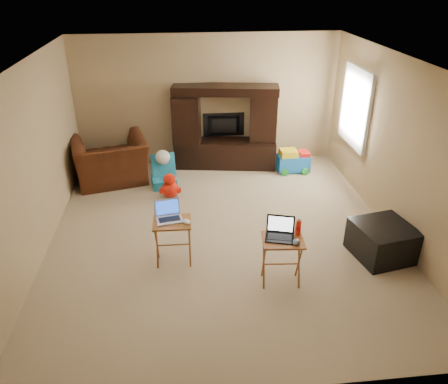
{
  "coord_description": "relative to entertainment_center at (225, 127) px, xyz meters",
  "views": [
    {
      "loc": [
        -0.57,
        -5.48,
        3.55
      ],
      "look_at": [
        0.0,
        -0.2,
        0.8
      ],
      "focal_mm": 35.0,
      "sensor_mm": 36.0,
      "label": 1
    }
  ],
  "objects": [
    {
      "name": "recliner",
      "position": [
        -2.15,
        -0.48,
        -0.39
      ],
      "size": [
        1.5,
        1.39,
        0.83
      ],
      "primitive_type": "imported",
      "rotation": [
        0.0,
        0.0,
        3.39
      ],
      "color": "#48200F",
      "rests_on": "floor"
    },
    {
      "name": "window_pane",
      "position": [
        2.17,
        -0.92,
        0.6
      ],
      "size": [
        0.0,
        1.2,
        1.2
      ],
      "primitive_type": "plane",
      "rotation": [
        1.57,
        0.0,
        -1.57
      ],
      "color": "white",
      "rests_on": "ground"
    },
    {
      "name": "wall_right",
      "position": [
        2.19,
        -2.47,
        0.45
      ],
      "size": [
        0.0,
        5.5,
        5.5
      ],
      "primitive_type": "plane",
      "rotation": [
        1.57,
        0.0,
        -1.57
      ],
      "color": "tan",
      "rests_on": "ground"
    },
    {
      "name": "tray_table_left",
      "position": [
        -1.03,
        -3.11,
        -0.49
      ],
      "size": [
        0.5,
        0.4,
        0.64
      ],
      "primitive_type": "cube",
      "rotation": [
        0.0,
        0.0,
        -0.02
      ],
      "color": "#9F5926",
      "rests_on": "floor"
    },
    {
      "name": "tray_table_right",
      "position": [
        0.29,
        -3.67,
        -0.48
      ],
      "size": [
        0.53,
        0.44,
        0.64
      ],
      "primitive_type": "cube",
      "rotation": [
        0.0,
        0.0,
        -0.09
      ],
      "color": "#A25F27",
      "rests_on": "floor"
    },
    {
      "name": "laptop_right",
      "position": [
        0.25,
        -3.65,
        -0.04
      ],
      "size": [
        0.4,
        0.36,
        0.24
      ],
      "primitive_type": "cube",
      "rotation": [
        0.0,
        0.0,
        -0.28
      ],
      "color": "black",
      "rests_on": "tray_table_right"
    },
    {
      "name": "mouse_left",
      "position": [
        -0.84,
        -3.18,
        -0.14
      ],
      "size": [
        0.12,
        0.15,
        0.05
      ],
      "primitive_type": "ellipsoid",
      "rotation": [
        0.0,
        0.0,
        0.35
      ],
      "color": "silver",
      "rests_on": "tray_table_left"
    },
    {
      "name": "mouse_right",
      "position": [
        0.42,
        -3.79,
        -0.13
      ],
      "size": [
        0.12,
        0.15,
        0.05
      ],
      "primitive_type": "ellipsoid",
      "rotation": [
        0.0,
        0.0,
        -0.29
      ],
      "color": "#3E3F43",
      "rests_on": "tray_table_right"
    },
    {
      "name": "wall_front",
      "position": [
        -0.31,
        -5.22,
        0.45
      ],
      "size": [
        5.0,
        0.0,
        5.0
      ],
      "primitive_type": "plane",
      "rotation": [
        -1.57,
        0.0,
        0.0
      ],
      "color": "tan",
      "rests_on": "ground"
    },
    {
      "name": "water_bottle",
      "position": [
        0.49,
        -3.59,
        -0.06
      ],
      "size": [
        0.06,
        0.06,
        0.2
      ],
      "primitive_type": "cylinder",
      "color": "red",
      "rests_on": "tray_table_right"
    },
    {
      "name": "floor",
      "position": [
        -0.31,
        -2.47,
        -0.8
      ],
      "size": [
        5.5,
        5.5,
        0.0
      ],
      "primitive_type": "plane",
      "color": "#CFB88F",
      "rests_on": "ground"
    },
    {
      "name": "ottoman",
      "position": [
        1.79,
        -3.25,
        -0.57
      ],
      "size": [
        0.85,
        0.85,
        0.47
      ],
      "primitive_type": "cube",
      "rotation": [
        0.0,
        0.0,
        0.2
      ],
      "color": "black",
      "rests_on": "floor"
    },
    {
      "name": "plush_toy",
      "position": [
        -1.09,
        -1.21,
        -0.59
      ],
      "size": [
        0.39,
        0.33,
        0.44
      ],
      "primitive_type": null,
      "color": "red",
      "rests_on": "floor"
    },
    {
      "name": "window_frame",
      "position": [
        2.15,
        -0.92,
        0.6
      ],
      "size": [
        0.06,
        1.14,
        1.34
      ],
      "primitive_type": "cube",
      "color": "white",
      "rests_on": "ground"
    },
    {
      "name": "push_toy",
      "position": [
        1.28,
        -0.41,
        -0.57
      ],
      "size": [
        0.63,
        0.45,
        0.46
      ],
      "primitive_type": null,
      "rotation": [
        0.0,
        0.0,
        0.02
      ],
      "color": "blue",
      "rests_on": "floor"
    },
    {
      "name": "ceiling",
      "position": [
        -0.31,
        -2.47,
        1.7
      ],
      "size": [
        5.5,
        5.5,
        0.0
      ],
      "primitive_type": "plane",
      "rotation": [
        3.14,
        0.0,
        0.0
      ],
      "color": "silver",
      "rests_on": "ground"
    },
    {
      "name": "wall_back",
      "position": [
        -0.31,
        0.28,
        0.45
      ],
      "size": [
        5.0,
        0.0,
        5.0
      ],
      "primitive_type": "plane",
      "rotation": [
        1.57,
        0.0,
        0.0
      ],
      "color": "tan",
      "rests_on": "ground"
    },
    {
      "name": "entertainment_center",
      "position": [
        0.0,
        0.0,
        0.0
      ],
      "size": [
        2.02,
        0.78,
        1.61
      ],
      "primitive_type": "cube",
      "rotation": [
        0.0,
        0.0,
        -0.15
      ],
      "color": "black",
      "rests_on": "floor"
    },
    {
      "name": "wall_left",
      "position": [
        -2.81,
        -2.47,
        0.45
      ],
      "size": [
        0.0,
        5.5,
        5.5
      ],
      "primitive_type": "plane",
      "rotation": [
        1.57,
        0.0,
        1.57
      ],
      "color": "tan",
      "rests_on": "ground"
    },
    {
      "name": "television",
      "position": [
        -0.0,
        0.19,
        -0.03
      ],
      "size": [
        0.82,
        0.12,
        0.47
      ],
      "primitive_type": "imported",
      "rotation": [
        0.0,
        0.0,
        3.16
      ],
      "color": "black",
      "rests_on": "entertainment_center"
    },
    {
      "name": "child_rocker",
      "position": [
        -1.2,
        -0.78,
        -0.52
      ],
      "size": [
        0.49,
        0.54,
        0.57
      ],
      "primitive_type": null,
      "rotation": [
        0.0,
        0.0,
        0.14
      ],
      "color": "teal",
      "rests_on": "floor"
    },
    {
      "name": "laptop_left",
      "position": [
        -1.06,
        -3.08,
        -0.05
      ],
      "size": [
        0.38,
        0.33,
        0.24
      ],
      "primitive_type": "cube",
      "rotation": [
        0.0,
        0.0,
        0.18
      ],
      "color": "#B5B5BA",
      "rests_on": "tray_table_left"
    }
  ]
}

